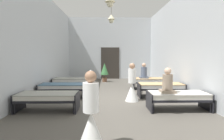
% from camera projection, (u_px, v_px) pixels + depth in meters
% --- Properties ---
extents(ground_plane, '(6.86, 13.17, 0.10)m').
position_uv_depth(ground_plane, '(112.00, 98.00, 7.68)').
color(ground_plane, '#59544C').
extents(room_shell, '(6.66, 12.77, 4.67)m').
position_uv_depth(room_shell, '(111.00, 44.00, 8.85)').
color(room_shell, silver).
rests_on(room_shell, ground).
extents(bed_left_row_0, '(1.90, 0.84, 0.57)m').
position_uv_depth(bed_left_row_0, '(48.00, 97.00, 5.70)').
color(bed_left_row_0, black).
rests_on(bed_left_row_0, ground).
extents(bed_right_row_0, '(1.90, 0.84, 0.57)m').
position_uv_depth(bed_right_row_0, '(178.00, 96.00, 5.80)').
color(bed_right_row_0, black).
rests_on(bed_right_row_0, ground).
extents(bed_left_row_1, '(1.90, 0.84, 0.57)m').
position_uv_depth(bed_left_row_1, '(63.00, 87.00, 7.59)').
color(bed_left_row_1, black).
rests_on(bed_left_row_1, ground).
extents(bed_right_row_1, '(1.90, 0.84, 0.57)m').
position_uv_depth(bed_right_row_1, '(161.00, 87.00, 7.69)').
color(bed_right_row_1, black).
rests_on(bed_right_row_1, ground).
extents(bed_left_row_2, '(1.90, 0.84, 0.57)m').
position_uv_depth(bed_left_row_2, '(72.00, 81.00, 9.49)').
color(bed_left_row_2, black).
rests_on(bed_left_row_2, ground).
extents(bed_right_row_2, '(1.90, 0.84, 0.57)m').
position_uv_depth(bed_right_row_2, '(150.00, 81.00, 9.58)').
color(bed_right_row_2, black).
rests_on(bed_right_row_2, ground).
extents(nurse_near_aisle, '(0.52, 0.52, 1.49)m').
position_uv_depth(nurse_near_aisle, '(91.00, 121.00, 3.36)').
color(nurse_near_aisle, white).
rests_on(nurse_near_aisle, ground).
extents(nurse_mid_aisle, '(0.52, 0.52, 1.49)m').
position_uv_depth(nurse_mid_aisle, '(132.00, 87.00, 6.94)').
color(nurse_mid_aisle, white).
rests_on(nurse_mid_aisle, ground).
extents(patient_seated_primary, '(0.44, 0.44, 0.80)m').
position_uv_depth(patient_seated_primary, '(144.00, 73.00, 9.52)').
color(patient_seated_primary, '#515B70').
rests_on(patient_seated_primary, bed_right_row_2).
extents(patient_seated_secondary, '(0.44, 0.44, 0.80)m').
position_uv_depth(patient_seated_secondary, '(168.00, 83.00, 5.75)').
color(patient_seated_secondary, gray).
rests_on(patient_seated_secondary, bed_right_row_0).
extents(potted_plant, '(0.53, 0.53, 1.27)m').
position_uv_depth(potted_plant, '(105.00, 70.00, 12.18)').
color(potted_plant, brown).
rests_on(potted_plant, ground).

